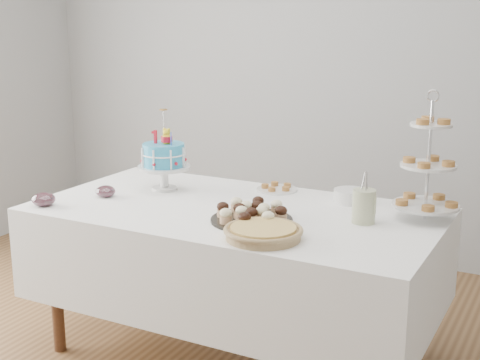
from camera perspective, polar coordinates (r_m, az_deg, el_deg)
The scene contains 11 objects.
walls at distance 2.82m, azimuth -3.35°, elevation 7.43°, with size 5.04×4.04×2.70m.
table at distance 3.26m, azimuth -0.42°, elevation -6.28°, with size 1.92×1.02×0.77m.
birthday_cake at distance 3.52m, azimuth -6.49°, elevation 0.98°, with size 0.28×0.28×0.42m.
cupcake_tray at distance 2.98m, azimuth 1.00°, elevation -2.79°, with size 0.37×0.37×0.08m.
pie at distance 2.75m, azimuth 2.00°, elevation -4.45°, with size 0.33×0.33×0.05m.
tiered_stand at distance 3.08m, azimuth 15.77°, elevation 1.13°, with size 0.30×0.30×0.58m.
plate_stack at distance 3.33m, azimuth 9.41°, elevation -1.35°, with size 0.17×0.17×0.06m.
pastry_plate at distance 3.51m, azimuth 3.16°, elevation -0.68°, with size 0.22×0.22×0.03m.
jam_bowl_a at distance 3.36m, azimuth -16.41°, elevation -1.61°, with size 0.11×0.11×0.07m.
jam_bowl_b at distance 3.45m, azimuth -11.40°, elevation -0.97°, with size 0.10×0.10×0.06m.
utensil_pitcher at distance 3.00m, azimuth 10.53°, elevation -2.10°, with size 0.11×0.10×0.23m.
Camera 1 is at (1.45, -2.40, 1.66)m, focal length 50.00 mm.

